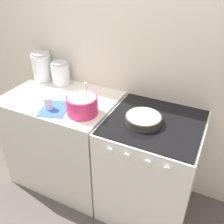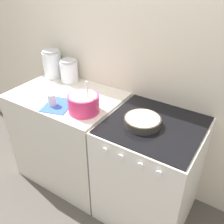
% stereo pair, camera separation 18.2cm
% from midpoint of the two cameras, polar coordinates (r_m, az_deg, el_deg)
% --- Properties ---
extents(ground_plane, '(12.00, 12.00, 0.00)m').
position_cam_midpoint_polar(ground_plane, '(2.37, -6.77, -22.95)').
color(ground_plane, '#4C4742').
extents(wall_back, '(4.89, 0.05, 2.40)m').
position_cam_midpoint_polar(wall_back, '(2.11, 1.33, 11.67)').
color(wall_back, beige).
rests_on(wall_back, ground_plane).
extents(countertop_cabinet, '(0.94, 0.67, 0.92)m').
position_cam_midpoint_polar(countertop_cabinet, '(2.43, -12.78, -6.27)').
color(countertop_cabinet, silver).
rests_on(countertop_cabinet, ground_plane).
extents(stove, '(0.70, 0.69, 0.92)m').
position_cam_midpoint_polar(stove, '(2.11, 6.14, -12.61)').
color(stove, white).
rests_on(stove, ground_plane).
extents(mixing_bowl, '(0.24, 0.24, 0.26)m').
position_cam_midpoint_polar(mixing_bowl, '(1.88, -9.62, 1.70)').
color(mixing_bowl, '#E0336B').
rests_on(mixing_bowl, countertop_cabinet).
extents(baking_pan, '(0.26, 0.26, 0.06)m').
position_cam_midpoint_polar(baking_pan, '(1.78, 4.28, -1.71)').
color(baking_pan, '#38332D').
rests_on(baking_pan, stove).
extents(storage_jar_left, '(0.18, 0.18, 0.27)m').
position_cam_midpoint_polar(storage_jar_left, '(2.51, -17.70, 9.41)').
color(storage_jar_left, silver).
rests_on(storage_jar_left, countertop_cabinet).
extents(storage_jar_middle, '(0.17, 0.17, 0.21)m').
position_cam_midpoint_polar(storage_jar_middle, '(2.38, -13.83, 8.23)').
color(storage_jar_middle, silver).
rests_on(storage_jar_middle, countertop_cabinet).
extents(tin_can, '(0.07, 0.07, 0.10)m').
position_cam_midpoint_polar(tin_can, '(2.01, -16.95, 1.81)').
color(tin_can, silver).
rests_on(tin_can, countertop_cabinet).
extents(recipe_page, '(0.27, 0.30, 0.01)m').
position_cam_midpoint_polar(recipe_page, '(2.02, -15.56, 0.65)').
color(recipe_page, '#3359B2').
rests_on(recipe_page, countertop_cabinet).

